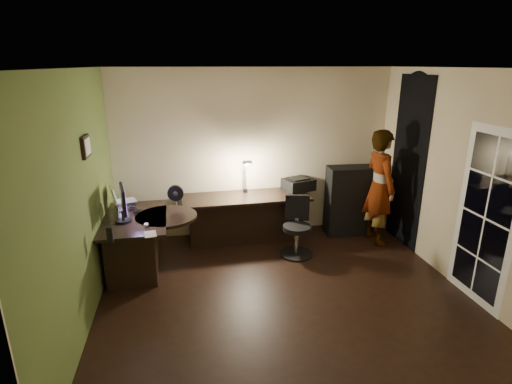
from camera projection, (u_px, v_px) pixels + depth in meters
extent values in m
cube|color=black|center=(283.00, 292.00, 5.03)|extent=(4.50, 4.00, 0.01)
cube|color=silver|center=(288.00, 67.00, 4.20)|extent=(4.50, 4.00, 0.01)
cube|color=beige|center=(254.00, 153.00, 6.50)|extent=(4.50, 0.01, 2.70)
cube|color=beige|center=(358.00, 276.00, 2.74)|extent=(4.50, 0.01, 2.70)
cube|color=beige|center=(79.00, 201.00, 4.23)|extent=(0.01, 4.00, 2.70)
cube|color=beige|center=(459.00, 180.00, 5.01)|extent=(0.01, 4.00, 2.70)
cube|color=#50652C|center=(81.00, 201.00, 4.23)|extent=(0.00, 4.00, 2.70)
cube|color=black|center=(408.00, 163.00, 6.10)|extent=(0.01, 0.90, 2.60)
cube|color=white|center=(485.00, 218.00, 4.58)|extent=(0.02, 0.92, 2.10)
cube|color=black|center=(86.00, 147.00, 4.50)|extent=(0.04, 0.30, 0.25)
cube|color=black|center=(137.00, 244.00, 5.47)|extent=(0.86, 1.37, 0.78)
cube|color=black|center=(246.00, 218.00, 6.41)|extent=(2.02, 0.75, 0.75)
cube|color=black|center=(350.00, 200.00, 6.64)|extent=(0.79, 0.43, 1.15)
cube|color=silver|center=(125.00, 205.00, 5.64)|extent=(0.30, 0.27, 0.10)
cube|color=silver|center=(124.00, 194.00, 5.60)|extent=(0.39, 0.38, 0.22)
cube|color=black|center=(122.00, 209.00, 5.14)|extent=(0.20, 0.52, 0.34)
ellipsoid|color=silver|center=(146.00, 225.00, 5.03)|extent=(0.09, 0.11, 0.03)
cube|color=black|center=(137.00, 211.00, 5.54)|extent=(0.10, 0.14, 0.01)
cube|color=black|center=(126.00, 210.00, 5.56)|extent=(0.02, 0.14, 0.01)
cylinder|color=black|center=(110.00, 235.00, 4.53)|extent=(0.10, 0.10, 0.20)
cube|color=silver|center=(150.00, 234.00, 4.78)|extent=(0.17, 0.21, 0.01)
cube|color=black|center=(176.00, 197.00, 5.70)|extent=(0.24, 0.15, 0.35)
cube|color=navy|center=(290.00, 186.00, 6.66)|extent=(0.17, 0.08, 0.08)
cube|color=black|center=(298.00, 184.00, 6.58)|extent=(0.56, 0.49, 0.21)
cube|color=black|center=(245.00, 175.00, 6.39)|extent=(0.22, 0.30, 0.60)
cube|color=black|center=(297.00, 228.00, 5.87)|extent=(0.60, 0.60, 0.88)
imported|color=#D8A88C|center=(380.00, 187.00, 6.22)|extent=(0.48, 0.68, 1.81)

